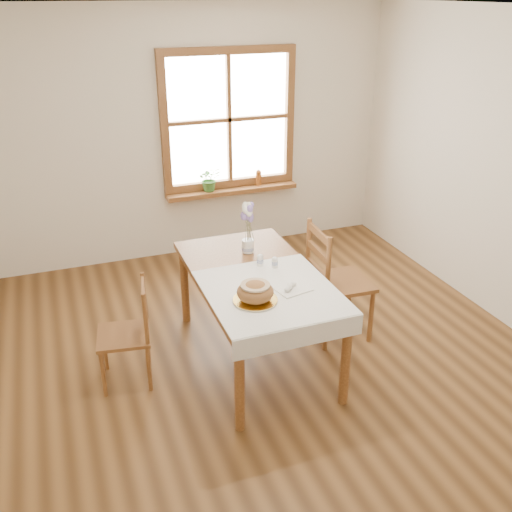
{
  "coord_description": "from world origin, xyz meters",
  "views": [
    {
      "loc": [
        -1.33,
        -3.29,
        2.7
      ],
      "look_at": [
        0.0,
        0.3,
        0.9
      ],
      "focal_mm": 40.0,
      "sensor_mm": 36.0,
      "label": 1
    }
  ],
  "objects": [
    {
      "name": "potted_plant",
      "position": [
        0.25,
        2.4,
        0.82
      ],
      "size": [
        0.24,
        0.27,
        0.21
      ],
      "primitive_type": "imported",
      "rotation": [
        0.0,
        0.0,
        -0.01
      ],
      "color": "#3C722D",
      "rests_on": "window_sill"
    },
    {
      "name": "bread_loaf",
      "position": [
        -0.16,
        -0.1,
        0.85
      ],
      "size": [
        0.25,
        0.25,
        0.14
      ],
      "primitive_type": "ellipsoid",
      "color": "brown",
      "rests_on": "bread_plate"
    },
    {
      "name": "dining_table",
      "position": [
        0.0,
        0.3,
        0.66
      ],
      "size": [
        0.9,
        1.6,
        0.75
      ],
      "color": "#925B2D",
      "rests_on": "ground"
    },
    {
      "name": "chair_right",
      "position": [
        0.78,
        0.39,
        0.5
      ],
      "size": [
        0.52,
        0.49,
        1.01
      ],
      "primitive_type": null,
      "rotation": [
        0.0,
        0.0,
        1.52
      ],
      "color": "#925B2D",
      "rests_on": "ground"
    },
    {
      "name": "salt_shaker",
      "position": [
        0.07,
        0.41,
        0.81
      ],
      "size": [
        0.05,
        0.05,
        0.1
      ],
      "primitive_type": "cylinder",
      "rotation": [
        0.0,
        0.0,
        0.01
      ],
      "color": "silver",
      "rests_on": "table_linen"
    },
    {
      "name": "egg_napkin",
      "position": [
        0.15,
        -0.03,
        0.77
      ],
      "size": [
        0.27,
        0.24,
        0.01
      ],
      "primitive_type": "cube",
      "rotation": [
        0.0,
        0.0,
        0.21
      ],
      "color": "silver",
      "rests_on": "table_linen"
    },
    {
      "name": "eggs",
      "position": [
        0.15,
        -0.03,
        0.79
      ],
      "size": [
        0.21,
        0.2,
        0.04
      ],
      "primitive_type": null,
      "rotation": [
        0.0,
        0.0,
        0.21
      ],
      "color": "white",
      "rests_on": "egg_napkin"
    },
    {
      "name": "window_sill",
      "position": [
        0.5,
        2.4,
        0.69
      ],
      "size": [
        1.46,
        0.2,
        0.05
      ],
      "color": "#925B2D",
      "rests_on": "ground"
    },
    {
      "name": "pepper_shaker",
      "position": [
        0.17,
        0.34,
        0.8
      ],
      "size": [
        0.06,
        0.06,
        0.09
      ],
      "primitive_type": "cylinder",
      "rotation": [
        0.0,
        0.0,
        0.22
      ],
      "color": "silver",
      "rests_on": "table_linen"
    },
    {
      "name": "chair_left",
      "position": [
        -1.02,
        0.36,
        0.41
      ],
      "size": [
        0.45,
        0.44,
        0.81
      ],
      "primitive_type": null,
      "rotation": [
        0.0,
        0.0,
        -1.72
      ],
      "color": "#925B2D",
      "rests_on": "ground"
    },
    {
      "name": "table_linen",
      "position": [
        0.0,
        -0.0,
        0.76
      ],
      "size": [
        0.91,
        0.99,
        0.01
      ],
      "primitive_type": "cube",
      "color": "silver",
      "rests_on": "dining_table"
    },
    {
      "name": "window",
      "position": [
        0.5,
        2.47,
        1.45
      ],
      "size": [
        1.46,
        0.08,
        1.46
      ],
      "color": "#925B2D",
      "rests_on": "ground"
    },
    {
      "name": "flower_vase",
      "position": [
        0.07,
        0.68,
        0.8
      ],
      "size": [
        0.12,
        0.12,
        0.11
      ],
      "primitive_type": "cylinder",
      "rotation": [
        0.0,
        0.0,
        -0.27
      ],
      "color": "silver",
      "rests_on": "dining_table"
    },
    {
      "name": "bread_plate",
      "position": [
        -0.16,
        -0.1,
        0.77
      ],
      "size": [
        0.37,
        0.37,
        0.02
      ],
      "primitive_type": "cylinder",
      "rotation": [
        0.0,
        0.0,
        -0.29
      ],
      "color": "silver",
      "rests_on": "table_linen"
    },
    {
      "name": "room_walls",
      "position": [
        0.0,
        0.0,
        1.71
      ],
      "size": [
        4.6,
        5.1,
        2.65
      ],
      "color": "silver",
      "rests_on": "ground"
    },
    {
      "name": "ground",
      "position": [
        0.0,
        0.0,
        0.0
      ],
      "size": [
        5.0,
        5.0,
        0.0
      ],
      "primitive_type": "plane",
      "color": "brown",
      "rests_on": "ground"
    },
    {
      "name": "amber_bottle",
      "position": [
        0.81,
        2.4,
        0.8
      ],
      "size": [
        0.08,
        0.08,
        0.18
      ],
      "primitive_type": "cylinder",
      "rotation": [
        0.0,
        0.0,
        0.37
      ],
      "color": "#954D1B",
      "rests_on": "window_sill"
    },
    {
      "name": "lavender_bouquet",
      "position": [
        0.07,
        0.68,
        1.02
      ],
      "size": [
        0.17,
        0.17,
        0.32
      ],
      "primitive_type": null,
      "color": "#755DA5",
      "rests_on": "flower_vase"
    }
  ]
}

